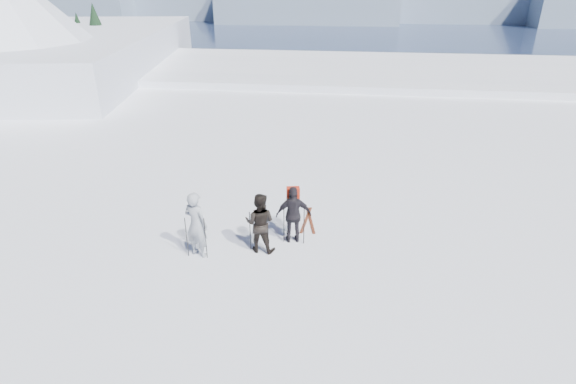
# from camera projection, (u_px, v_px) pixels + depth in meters

# --- Properties ---
(lake_basin) EXTENTS (820.00, 820.00, 71.62)m
(lake_basin) POSITION_uv_depth(u_px,v_px,m) (346.00, 146.00, 39.87)
(lake_basin) COLOR white
(lake_basin) RESTS_ON ground
(near_ridge) EXTENTS (31.37, 35.68, 25.62)m
(near_ridge) POSITION_uv_depth(u_px,v_px,m) (55.00, 105.00, 41.08)
(near_ridge) COLOR white
(near_ridge) RESTS_ON ground
(skier_grey) EXTENTS (0.82, 0.67, 1.92)m
(skier_grey) POSITION_uv_depth(u_px,v_px,m) (196.00, 224.00, 12.18)
(skier_grey) COLOR gray
(skier_grey) RESTS_ON ground
(skier_dark) EXTENTS (0.91, 0.74, 1.76)m
(skier_dark) POSITION_uv_depth(u_px,v_px,m) (260.00, 223.00, 12.43)
(skier_dark) COLOR black
(skier_dark) RESTS_ON ground
(skier_pack) EXTENTS (1.08, 0.61, 1.74)m
(skier_pack) POSITION_uv_depth(u_px,v_px,m) (294.00, 215.00, 12.87)
(skier_pack) COLOR black
(skier_pack) RESTS_ON ground
(backpack) EXTENTS (0.40, 0.28, 0.57)m
(backpack) POSITION_uv_depth(u_px,v_px,m) (293.00, 174.00, 12.59)
(backpack) COLOR red
(backpack) RESTS_ON skier_pack
(ski_poles) EXTENTS (3.14, 1.14, 1.24)m
(ski_poles) POSITION_uv_depth(u_px,v_px,m) (250.00, 232.00, 12.55)
(ski_poles) COLOR black
(ski_poles) RESTS_ON ground
(skis_loose) EXTENTS (0.48, 1.70, 0.03)m
(skis_loose) POSITION_uv_depth(u_px,v_px,m) (308.00, 220.00, 14.36)
(skis_loose) COLOR black
(skis_loose) RESTS_ON ground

